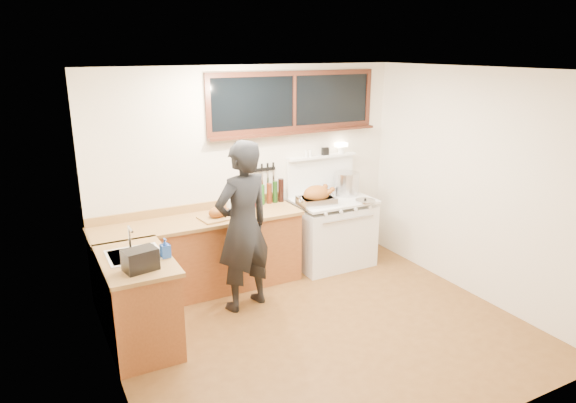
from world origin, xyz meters
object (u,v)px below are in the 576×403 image
vintage_stove (332,230)px  roast_turkey (317,197)px  cutting_board (218,214)px  man (243,227)px

vintage_stove → roast_turkey: 0.63m
roast_turkey → vintage_stove: bearing=20.3°
vintage_stove → cutting_board: (-1.59, -0.05, 0.49)m
man → roast_turkey: bearing=20.5°
vintage_stove → man: bearing=-159.6°
cutting_board → vintage_stove: bearing=1.8°
vintage_stove → man: (-1.50, -0.56, 0.48)m
vintage_stove → cutting_board: vintage_stove is taller
roast_turkey → man: bearing=-159.5°
man → roast_turkey: 1.27m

